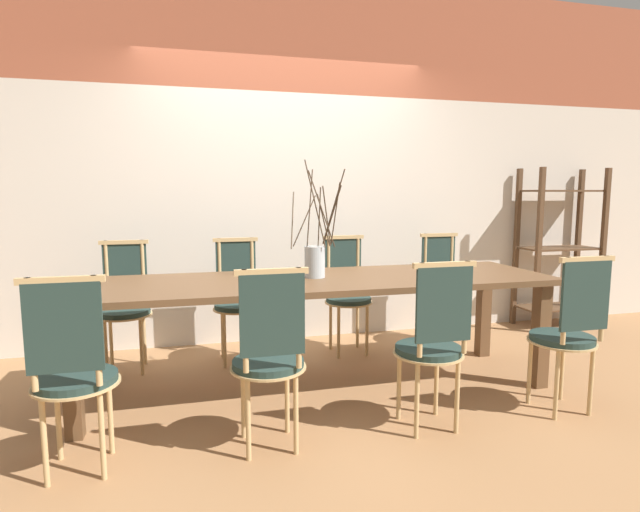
% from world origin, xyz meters
% --- Properties ---
extents(ground_plane, '(16.00, 16.00, 0.00)m').
position_xyz_m(ground_plane, '(0.00, 0.00, 0.00)').
color(ground_plane, '#9E7047').
extents(wall_rear, '(12.00, 0.06, 3.20)m').
position_xyz_m(wall_rear, '(0.00, 1.26, 1.60)').
color(wall_rear, beige).
rests_on(wall_rear, ground_plane).
extents(dining_table, '(3.15, 0.90, 0.77)m').
position_xyz_m(dining_table, '(0.00, 0.00, 0.68)').
color(dining_table, brown).
rests_on(dining_table, ground_plane).
extents(chair_near_leftend, '(0.40, 0.40, 0.97)m').
position_xyz_m(chair_near_leftend, '(-1.37, -0.74, 0.52)').
color(chair_near_leftend, '#233833').
rests_on(chair_near_leftend, ground_plane).
extents(chair_near_left, '(0.40, 0.40, 0.97)m').
position_xyz_m(chair_near_left, '(-0.46, -0.74, 0.52)').
color(chair_near_left, '#233833').
rests_on(chair_near_left, ground_plane).
extents(chair_near_center, '(0.40, 0.40, 0.97)m').
position_xyz_m(chair_near_center, '(0.46, -0.74, 0.52)').
color(chair_near_center, '#233833').
rests_on(chair_near_center, ground_plane).
extents(chair_near_right, '(0.40, 0.40, 0.97)m').
position_xyz_m(chair_near_right, '(1.35, -0.74, 0.52)').
color(chair_near_right, '#233833').
rests_on(chair_near_right, ground_plane).
extents(chair_far_leftend, '(0.40, 0.40, 0.97)m').
position_xyz_m(chair_far_leftend, '(-1.33, 0.74, 0.52)').
color(chair_far_leftend, '#233833').
rests_on(chair_far_leftend, ground_plane).
extents(chair_far_left, '(0.40, 0.40, 0.97)m').
position_xyz_m(chair_far_left, '(-0.48, 0.74, 0.52)').
color(chair_far_left, '#233833').
rests_on(chair_far_left, ground_plane).
extents(chair_far_center, '(0.40, 0.40, 0.97)m').
position_xyz_m(chair_far_center, '(0.42, 0.74, 0.52)').
color(chair_far_center, '#233833').
rests_on(chair_far_center, ground_plane).
extents(chair_far_right, '(0.40, 0.40, 0.97)m').
position_xyz_m(chair_far_right, '(1.32, 0.74, 0.52)').
color(chair_far_right, '#233833').
rests_on(chair_far_right, ground_plane).
extents(vase_centerpiece, '(0.37, 0.34, 0.78)m').
position_xyz_m(vase_centerpiece, '(-0.02, 0.05, 0.90)').
color(vase_centerpiece, '#B2BCC1').
rests_on(vase_centerpiece, dining_table).
extents(book_stack, '(0.22, 0.21, 0.03)m').
position_xyz_m(book_stack, '(0.83, -0.13, 0.78)').
color(book_stack, '#842D8C').
rests_on(book_stack, dining_table).
extents(shelving_rack, '(0.78, 0.38, 1.57)m').
position_xyz_m(shelving_rack, '(2.71, 1.00, 0.78)').
color(shelving_rack, '#513823').
rests_on(shelving_rack, ground_plane).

